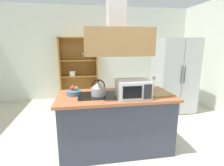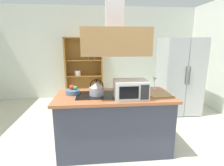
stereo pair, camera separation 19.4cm
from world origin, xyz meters
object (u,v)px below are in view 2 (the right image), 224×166
object	(u,v)px
dish_cabinet	(84,73)
cutting_board	(161,95)
microwave	(131,89)
fruit_bowl	(73,91)
kettle	(97,89)
wine_glass_on_counter	(155,80)
refrigerator	(179,76)

from	to	relation	value
dish_cabinet	cutting_board	bearing A→B (deg)	-64.92
microwave	fruit_bowl	bearing A→B (deg)	162.06
kettle	cutting_board	distance (m)	0.96
kettle	wine_glass_on_counter	world-z (taller)	kettle
refrigerator	wine_glass_on_counter	size ratio (longest dim) A/B	8.63
wine_glass_on_counter	fruit_bowl	size ratio (longest dim) A/B	1.00
cutting_board	refrigerator	bearing A→B (deg)	55.80
microwave	cutting_board	bearing A→B (deg)	9.23
wine_glass_on_counter	refrigerator	bearing A→B (deg)	48.42
cutting_board	fruit_bowl	distance (m)	1.32
kettle	microwave	bearing A→B (deg)	-22.08
refrigerator	microwave	xyz separation A→B (m)	(-1.50, -1.59, 0.14)
kettle	fruit_bowl	xyz separation A→B (m)	(-0.36, 0.08, -0.05)
kettle	wine_glass_on_counter	distance (m)	1.02
cutting_board	microwave	size ratio (longest dim) A/B	0.74
dish_cabinet	microwave	bearing A→B (deg)	-73.89
wine_glass_on_counter	fruit_bowl	distance (m)	1.36
refrigerator	microwave	bearing A→B (deg)	-133.33
refrigerator	dish_cabinet	xyz separation A→B (m)	(-2.32, 1.24, -0.08)
kettle	microwave	world-z (taller)	microwave
microwave	wine_glass_on_counter	xyz separation A→B (m)	(0.51, 0.47, 0.02)
refrigerator	fruit_bowl	bearing A→B (deg)	-150.52
kettle	fruit_bowl	size ratio (longest dim) A/B	1.17
dish_cabinet	cutting_board	distance (m)	3.04
kettle	wine_glass_on_counter	xyz separation A→B (m)	(0.98, 0.28, 0.05)
refrigerator	dish_cabinet	world-z (taller)	dish_cabinet
kettle	cutting_board	bearing A→B (deg)	-6.96
wine_glass_on_counter	fruit_bowl	world-z (taller)	wine_glass_on_counter
microwave	dish_cabinet	bearing A→B (deg)	106.11
refrigerator	cutting_board	distance (m)	1.83
dish_cabinet	microwave	world-z (taller)	dish_cabinet
refrigerator	cutting_board	xyz separation A→B (m)	(-1.03, -1.51, 0.02)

